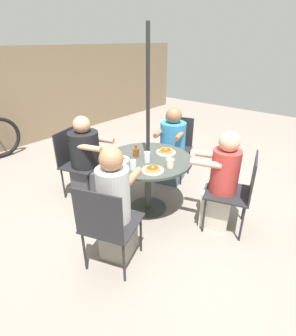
{
  "coord_description": "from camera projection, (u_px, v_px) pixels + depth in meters",
  "views": [
    {
      "loc": [
        -2.18,
        -1.83,
        1.99
      ],
      "look_at": [
        0.0,
        0.0,
        0.58
      ],
      "focal_mm": 28.0,
      "sensor_mm": 36.0,
      "label": 1
    }
  ],
  "objects": [
    {
      "name": "coffee_cup",
      "position": [
        170.0,
        163.0,
        2.89
      ],
      "size": [
        0.09,
        0.09,
        0.1
      ],
      "color": "beige",
      "rests_on": "patio_table"
    },
    {
      "name": "patio_chair_east",
      "position": [
        76.0,
        159.0,
        3.55
      ],
      "size": [
        0.6,
        0.6,
        0.92
      ],
      "rotation": [
        0.0,
        0.0,
        -2.82
      ],
      "color": "#232326",
      "rests_on": "ground"
    },
    {
      "name": "pancake_plate_c",
      "position": [
        119.0,
        159.0,
        3.06
      ],
      "size": [
        0.24,
        0.24,
        0.05
      ],
      "color": "white",
      "rests_on": "patio_table"
    },
    {
      "name": "patio_chair_south",
      "position": [
        107.0,
        223.0,
        2.32
      ],
      "size": [
        0.61,
        0.61,
        0.92
      ],
      "rotation": [
        0.0,
        0.0,
        -1.23
      ],
      "color": "#232326",
      "rests_on": "ground"
    },
    {
      "name": "pancake_plate_a",
      "position": [
        153.0,
        170.0,
        2.81
      ],
      "size": [
        0.24,
        0.24,
        0.05
      ],
      "color": "white",
      "rests_on": "patio_table"
    },
    {
      "name": "back_fence",
      "position": [
        10.0,
        100.0,
        4.99
      ],
      "size": [
        10.0,
        0.06,
        1.88
      ],
      "primitive_type": "cube",
      "color": "#7A664C",
      "rests_on": "ground"
    },
    {
      "name": "patio_chair_west",
      "position": [
        238.0,
        188.0,
        2.85
      ],
      "size": [
        0.6,
        0.6,
        0.92
      ],
      "rotation": [
        0.0,
        0.0,
        0.31
      ],
      "color": "#232326",
      "rests_on": "ground"
    },
    {
      "name": "drinking_glass_a",
      "position": [
        133.0,
        165.0,
        2.83
      ],
      "size": [
        0.07,
        0.07,
        0.11
      ],
      "primitive_type": "cylinder",
      "color": "silver",
      "rests_on": "patio_table"
    },
    {
      "name": "diner_west",
      "position": [
        221.0,
        184.0,
        2.9
      ],
      "size": [
        0.43,
        0.54,
        1.16
      ],
      "rotation": [
        0.0,
        0.0,
        0.31
      ],
      "color": "beige",
      "rests_on": "ground"
    },
    {
      "name": "diner_east",
      "position": [
        88.0,
        162.0,
        3.5
      ],
      "size": [
        0.52,
        0.59,
        1.13
      ],
      "rotation": [
        0.0,
        0.0,
        -2.82
      ],
      "color": "#3D3D42",
      "rests_on": "ground"
    },
    {
      "name": "drinking_glass_b",
      "position": [
        147.0,
        157.0,
        3.0
      ],
      "size": [
        0.07,
        0.07,
        0.12
      ],
      "primitive_type": "cylinder",
      "color": "silver",
      "rests_on": "patio_table"
    },
    {
      "name": "umbrella_pole",
      "position": [
        148.0,
        129.0,
        2.96
      ],
      "size": [
        0.04,
        0.04,
        2.14
      ],
      "primitive_type": "cylinder",
      "color": "black",
      "rests_on": "ground"
    },
    {
      "name": "ground_plane",
      "position": [
        148.0,
        207.0,
        3.44
      ],
      "size": [
        12.0,
        12.0,
        0.0
      ],
      "primitive_type": "plane",
      "color": "gray"
    },
    {
      "name": "patio_chair_north",
      "position": [
        176.0,
        144.0,
        4.06
      ],
      "size": [
        0.59,
        0.59,
        0.92
      ],
      "rotation": [
        0.0,
        0.0,
        -4.44
      ],
      "color": "#232326",
      "rests_on": "ground"
    },
    {
      "name": "diner_south",
      "position": [
        116.0,
        209.0,
        2.45
      ],
      "size": [
        0.5,
        0.43,
        1.19
      ],
      "rotation": [
        0.0,
        0.0,
        -1.23
      ],
      "color": "gray",
      "rests_on": "ground"
    },
    {
      "name": "patio_table",
      "position": [
        148.0,
        167.0,
        3.17
      ],
      "size": [
        1.06,
        1.06,
        0.71
      ],
      "color": "#383D38",
      "rests_on": "ground"
    },
    {
      "name": "diner_north",
      "position": [
        172.0,
        149.0,
        3.92
      ],
      "size": [
        0.54,
        0.48,
        1.12
      ],
      "rotation": [
        0.0,
        0.0,
        -4.44
      ],
      "color": "slate",
      "rests_on": "ground"
    },
    {
      "name": "pancake_plate_b",
      "position": [
        166.0,
        152.0,
        3.25
      ],
      "size": [
        0.24,
        0.24,
        0.05
      ],
      "color": "white",
      "rests_on": "patio_table"
    },
    {
      "name": "syrup_bottle",
      "position": [
        136.0,
        152.0,
        3.14
      ],
      "size": [
        0.09,
        0.07,
        0.15
      ],
      "color": "brown",
      "rests_on": "patio_table"
    }
  ]
}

